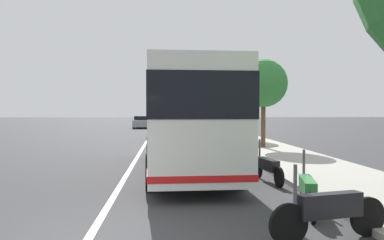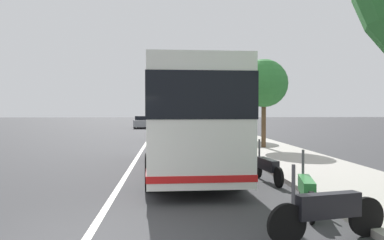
{
  "view_description": "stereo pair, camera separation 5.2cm",
  "coord_description": "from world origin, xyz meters",
  "px_view_note": "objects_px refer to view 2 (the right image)",
  "views": [
    {
      "loc": [
        -6.55,
        -1.29,
        2.16
      ],
      "look_at": [
        9.06,
        -2.3,
        1.76
      ],
      "focal_mm": 38.21,
      "sensor_mm": 36.0,
      "label": 1
    },
    {
      "loc": [
        -6.55,
        -1.34,
        2.16
      ],
      "look_at": [
        9.06,
        -2.3,
        1.76
      ],
      "focal_mm": 38.21,
      "sensor_mm": 36.0,
      "label": 2
    }
  ],
  "objects_px": {
    "motorcycle_far_end": "(328,211)",
    "car_side_street": "(143,122)",
    "coach_bus": "(183,114)",
    "motorcycle_nearest_curb": "(306,190)",
    "car_behind_bus": "(171,130)",
    "roadside_tree_mid_block": "(264,84)",
    "motorcycle_by_tree": "(267,167)",
    "roadside_tree_far_block": "(231,90)"
  },
  "relations": [
    {
      "from": "motorcycle_far_end",
      "to": "car_side_street",
      "type": "height_order",
      "value": "car_side_street"
    },
    {
      "from": "coach_bus",
      "to": "motorcycle_nearest_curb",
      "type": "distance_m",
      "value": 6.52
    },
    {
      "from": "motorcycle_nearest_curb",
      "to": "car_behind_bus",
      "type": "height_order",
      "value": "car_behind_bus"
    },
    {
      "from": "car_side_street",
      "to": "roadside_tree_mid_block",
      "type": "bearing_deg",
      "value": 18.86
    },
    {
      "from": "motorcycle_nearest_curb",
      "to": "car_side_street",
      "type": "xyz_separation_m",
      "value": [
        39.88,
        5.77,
        0.22
      ]
    },
    {
      "from": "car_side_street",
      "to": "car_behind_bus",
      "type": "distance_m",
      "value": 19.9
    },
    {
      "from": "motorcycle_by_tree",
      "to": "car_side_street",
      "type": "xyz_separation_m",
      "value": [
        36.33,
        5.82,
        0.23
      ]
    },
    {
      "from": "motorcycle_by_tree",
      "to": "roadside_tree_mid_block",
      "type": "bearing_deg",
      "value": -20.14
    },
    {
      "from": "motorcycle_far_end",
      "to": "car_behind_bus",
      "type": "xyz_separation_m",
      "value": [
        22.08,
        2.37,
        0.23
      ]
    },
    {
      "from": "motorcycle_far_end",
      "to": "roadside_tree_far_block",
      "type": "relative_size",
      "value": 0.42
    },
    {
      "from": "motorcycle_far_end",
      "to": "motorcycle_nearest_curb",
      "type": "bearing_deg",
      "value": -113.37
    },
    {
      "from": "motorcycle_far_end",
      "to": "car_side_street",
      "type": "relative_size",
      "value": 0.47
    },
    {
      "from": "motorcycle_nearest_curb",
      "to": "car_behind_bus",
      "type": "relative_size",
      "value": 0.5
    },
    {
      "from": "motorcycle_far_end",
      "to": "motorcycle_nearest_curb",
      "type": "height_order",
      "value": "motorcycle_far_end"
    },
    {
      "from": "car_behind_bus",
      "to": "motorcycle_far_end",
      "type": "bearing_deg",
      "value": -177.44
    },
    {
      "from": "motorcycle_by_tree",
      "to": "car_side_street",
      "type": "bearing_deg",
      "value": 1.79
    },
    {
      "from": "motorcycle_by_tree",
      "to": "car_behind_bus",
      "type": "distance_m",
      "value": 16.89
    },
    {
      "from": "motorcycle_nearest_curb",
      "to": "roadside_tree_far_block",
      "type": "relative_size",
      "value": 0.44
    },
    {
      "from": "coach_bus",
      "to": "motorcycle_nearest_curb",
      "type": "xyz_separation_m",
      "value": [
        -5.88,
        -2.35,
        -1.53
      ]
    },
    {
      "from": "motorcycle_far_end",
      "to": "car_side_street",
      "type": "bearing_deg",
      "value": -96.9
    },
    {
      "from": "coach_bus",
      "to": "roadside_tree_mid_block",
      "type": "distance_m",
      "value": 8.83
    },
    {
      "from": "car_behind_bus",
      "to": "car_side_street",
      "type": "bearing_deg",
      "value": 5.39
    },
    {
      "from": "motorcycle_by_tree",
      "to": "car_behind_bus",
      "type": "bearing_deg",
      "value": 1.95
    },
    {
      "from": "roadside_tree_mid_block",
      "to": "roadside_tree_far_block",
      "type": "height_order",
      "value": "roadside_tree_far_block"
    },
    {
      "from": "car_side_street",
      "to": "motorcycle_far_end",
      "type": "bearing_deg",
      "value": 9.55
    },
    {
      "from": "coach_bus",
      "to": "roadside_tree_mid_block",
      "type": "bearing_deg",
      "value": -34.47
    },
    {
      "from": "motorcycle_far_end",
      "to": "coach_bus",
      "type": "bearing_deg",
      "value": -89.5
    },
    {
      "from": "motorcycle_far_end",
      "to": "roadside_tree_mid_block",
      "type": "bearing_deg",
      "value": -113.97
    },
    {
      "from": "motorcycle_nearest_curb",
      "to": "car_side_street",
      "type": "distance_m",
      "value": 40.29
    },
    {
      "from": "car_behind_bus",
      "to": "motorcycle_by_tree",
      "type": "bearing_deg",
      "value": -174.29
    },
    {
      "from": "motorcycle_nearest_curb",
      "to": "motorcycle_by_tree",
      "type": "distance_m",
      "value": 3.55
    },
    {
      "from": "coach_bus",
      "to": "roadside_tree_far_block",
      "type": "distance_m",
      "value": 14.81
    },
    {
      "from": "motorcycle_nearest_curb",
      "to": "roadside_tree_far_block",
      "type": "distance_m",
      "value": 20.37
    },
    {
      "from": "coach_bus",
      "to": "motorcycle_nearest_curb",
      "type": "height_order",
      "value": "coach_bus"
    },
    {
      "from": "motorcycle_nearest_curb",
      "to": "car_side_street",
      "type": "bearing_deg",
      "value": 21.09
    },
    {
      "from": "motorcycle_nearest_curb",
      "to": "car_behind_bus",
      "type": "bearing_deg",
      "value": 20.38
    },
    {
      "from": "motorcycle_by_tree",
      "to": "roadside_tree_far_block",
      "type": "bearing_deg",
      "value": -12.54
    },
    {
      "from": "coach_bus",
      "to": "motorcycle_far_end",
      "type": "distance_m",
      "value": 8.15
    },
    {
      "from": "car_side_street",
      "to": "motorcycle_by_tree",
      "type": "bearing_deg",
      "value": 11.19
    },
    {
      "from": "car_side_street",
      "to": "roadside_tree_far_block",
      "type": "bearing_deg",
      "value": 22.4
    },
    {
      "from": "motorcycle_far_end",
      "to": "motorcycle_nearest_curb",
      "type": "distance_m",
      "value": 1.89
    },
    {
      "from": "coach_bus",
      "to": "motorcycle_by_tree",
      "type": "distance_m",
      "value": 3.69
    }
  ]
}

